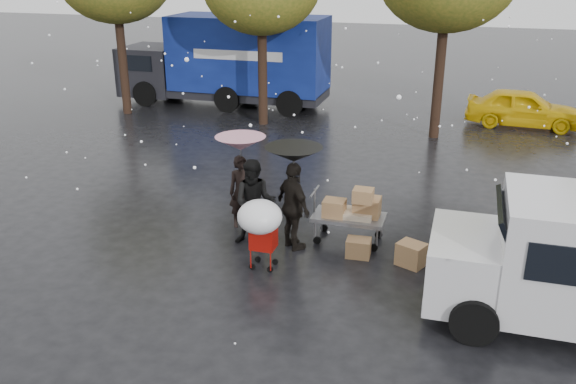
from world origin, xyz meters
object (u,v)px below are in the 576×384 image
(person_pink, at_px, (242,192))
(yellow_taxi, at_px, (523,108))
(shopping_cart, at_px, (260,220))
(blue_truck, at_px, (229,61))
(vendor_cart, at_px, (353,210))
(person_black, at_px, (294,206))

(person_pink, distance_m, yellow_taxi, 12.57)
(person_pink, distance_m, shopping_cart, 2.19)
(yellow_taxi, bearing_deg, blue_truck, 92.55)
(shopping_cart, relative_size, yellow_taxi, 0.38)
(shopping_cart, bearing_deg, vendor_cart, 51.08)
(person_pink, bearing_deg, yellow_taxi, 25.04)
(person_pink, distance_m, person_black, 1.60)
(person_pink, height_order, yellow_taxi, person_pink)
(vendor_cart, bearing_deg, shopping_cart, -128.92)
(person_black, relative_size, yellow_taxi, 0.48)
(person_pink, relative_size, blue_truck, 0.20)
(person_pink, bearing_deg, vendor_cart, -36.72)
(shopping_cart, relative_size, blue_truck, 0.18)
(blue_truck, bearing_deg, yellow_taxi, -0.61)
(person_black, distance_m, vendor_cart, 1.29)
(shopping_cart, bearing_deg, blue_truck, 114.03)
(blue_truck, bearing_deg, vendor_cart, -57.12)
(person_pink, distance_m, vendor_cart, 2.51)
(person_black, xyz_separation_m, blue_truck, (-6.02, 11.66, 0.83))
(person_pink, bearing_deg, blue_truck, 78.94)
(vendor_cart, relative_size, blue_truck, 0.18)
(vendor_cart, height_order, blue_truck, blue_truck)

